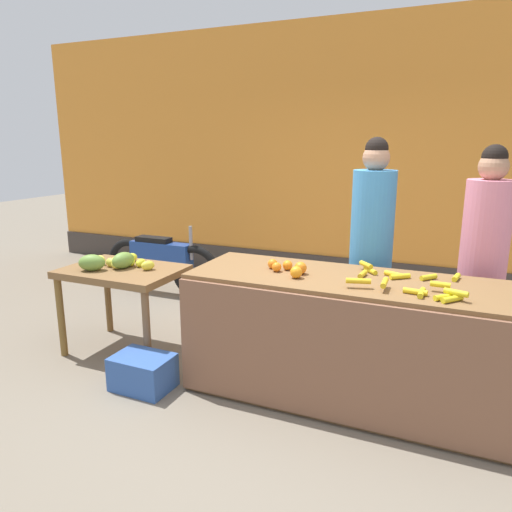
{
  "coord_description": "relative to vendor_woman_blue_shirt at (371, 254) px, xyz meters",
  "views": [
    {
      "loc": [
        1.14,
        -3.17,
        1.83
      ],
      "look_at": [
        -0.3,
        0.15,
        0.96
      ],
      "focal_mm": 33.3,
      "sensor_mm": 36.0,
      "label": 1
    }
  ],
  "objects": [
    {
      "name": "side_table_wooden",
      "position": [
        -2.0,
        -0.63,
        -0.28
      ],
      "size": [
        1.0,
        0.7,
        0.77
      ],
      "color": "brown",
      "rests_on": "ground"
    },
    {
      "name": "banana_bunch_pile",
      "position": [
        0.36,
        -0.67,
        -0.01
      ],
      "size": [
        0.75,
        0.64,
        0.07
      ],
      "color": "yellow",
      "rests_on": "fruit_stall_counter"
    },
    {
      "name": "fruit_stall_counter",
      "position": [
        -0.01,
        -0.65,
        -0.49
      ],
      "size": [
        2.3,
        0.8,
        0.91
      ],
      "color": "brown",
      "rests_on": "ground"
    },
    {
      "name": "market_wall_back",
      "position": [
        -0.5,
        2.25,
        0.67
      ],
      "size": [
        9.79,
        0.23,
        3.28
      ],
      "color": "orange",
      "rests_on": "ground"
    },
    {
      "name": "orange_pile",
      "position": [
        -0.46,
        -0.68,
        0.0
      ],
      "size": [
        0.32,
        0.26,
        0.09
      ],
      "color": "orange",
      "rests_on": "fruit_stall_counter"
    },
    {
      "name": "vendor_woman_pink_shirt",
      "position": [
        0.83,
        0.06,
        -0.03
      ],
      "size": [
        0.34,
        0.34,
        1.81
      ],
      "color": "#33333D",
      "rests_on": "ground"
    },
    {
      "name": "ground_plane",
      "position": [
        -0.5,
        -0.63,
        -0.94
      ],
      "size": [
        24.0,
        24.0,
        0.0
      ],
      "primitive_type": "plane",
      "color": "#756B5B"
    },
    {
      "name": "produce_sack",
      "position": [
        -1.25,
        0.01,
        -0.69
      ],
      "size": [
        0.46,
        0.45,
        0.51
      ],
      "primitive_type": "ellipsoid",
      "rotation": [
        0.0,
        0.0,
        0.56
      ],
      "color": "maroon",
      "rests_on": "ground"
    },
    {
      "name": "vendor_woman_blue_shirt",
      "position": [
        0.0,
        0.0,
        0.0
      ],
      "size": [
        0.34,
        0.34,
        1.87
      ],
      "color": "#33333D",
      "rests_on": "ground"
    },
    {
      "name": "parked_motorcycle",
      "position": [
        -2.65,
        0.88,
        -0.54
      ],
      "size": [
        1.6,
        0.18,
        0.88
      ],
      "color": "black",
      "rests_on": "ground"
    },
    {
      "name": "produce_crate",
      "position": [
        -1.46,
        -1.13,
        -0.81
      ],
      "size": [
        0.44,
        0.33,
        0.26
      ],
      "primitive_type": "cube",
      "rotation": [
        0.0,
        0.0,
        -0.01
      ],
      "color": "#3359A5",
      "rests_on": "ground"
    },
    {
      "name": "mango_papaya_pile",
      "position": [
        -2.07,
        -0.67,
        -0.12
      ],
      "size": [
        0.67,
        0.57,
        0.14
      ],
      "color": "#E5DB4A",
      "rests_on": "side_table_wooden"
    }
  ]
}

